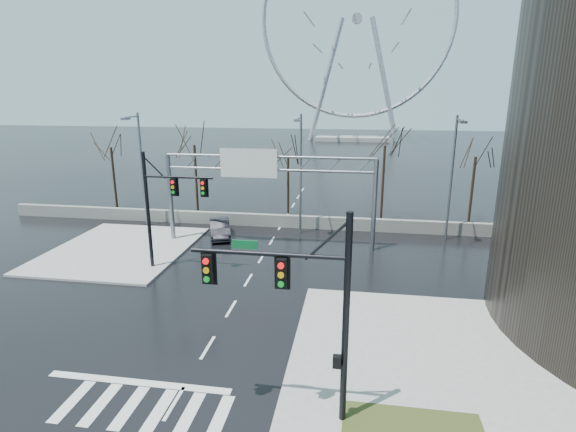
% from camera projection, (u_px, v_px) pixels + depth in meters
% --- Properties ---
extents(ground, '(260.00, 260.00, 0.00)m').
position_uv_depth(ground, '(208.00, 347.00, 21.27)').
color(ground, black).
rests_on(ground, ground).
extents(sidewalk_right_ext, '(12.00, 10.00, 0.15)m').
position_uv_depth(sidewalk_right_ext, '(420.00, 341.00, 21.65)').
color(sidewalk_right_ext, gray).
rests_on(sidewalk_right_ext, ground).
extents(sidewalk_far, '(10.00, 12.00, 0.15)m').
position_uv_depth(sidewalk_far, '(121.00, 249.00, 34.32)').
color(sidewalk_far, gray).
rests_on(sidewalk_far, ground).
extents(barrier_wall, '(52.00, 0.50, 1.10)m').
position_uv_depth(barrier_wall, '(280.00, 221.00, 40.16)').
color(barrier_wall, slate).
rests_on(barrier_wall, ground).
extents(signal_mast_near, '(5.52, 0.41, 8.00)m').
position_uv_depth(signal_mast_near, '(307.00, 299.00, 15.35)').
color(signal_mast_near, black).
rests_on(signal_mast_near, ground).
extents(signal_mast_far, '(4.72, 0.41, 8.00)m').
position_uv_depth(signal_mast_far, '(163.00, 200.00, 29.39)').
color(signal_mast_far, black).
rests_on(signal_mast_far, ground).
extents(sign_gantry, '(16.36, 0.40, 7.60)m').
position_uv_depth(sign_gantry, '(264.00, 180.00, 34.18)').
color(sign_gantry, slate).
rests_on(sign_gantry, ground).
extents(streetlight_left, '(0.50, 2.55, 10.00)m').
position_uv_depth(streetlight_left, '(140.00, 161.00, 38.78)').
color(streetlight_left, slate).
rests_on(streetlight_left, ground).
extents(streetlight_mid, '(0.50, 2.55, 10.00)m').
position_uv_depth(streetlight_mid, '(300.00, 165.00, 36.68)').
color(streetlight_mid, slate).
rests_on(streetlight_mid, ground).
extents(streetlight_right, '(0.50, 2.55, 10.00)m').
position_uv_depth(streetlight_right, '(453.00, 169.00, 34.88)').
color(streetlight_right, slate).
rests_on(streetlight_right, ground).
extents(tree_far_left, '(3.50, 3.50, 7.00)m').
position_uv_depth(tree_far_left, '(112.00, 155.00, 45.33)').
color(tree_far_left, black).
rests_on(tree_far_left, ground).
extents(tree_left, '(3.75, 3.75, 7.50)m').
position_uv_depth(tree_left, '(195.00, 153.00, 43.39)').
color(tree_left, black).
rests_on(tree_left, ground).
extents(tree_center, '(3.25, 3.25, 6.50)m').
position_uv_depth(tree_center, '(288.00, 162.00, 43.20)').
color(tree_center, black).
rests_on(tree_center, ground).
extents(tree_right, '(3.90, 3.90, 7.80)m').
position_uv_depth(tree_right, '(384.00, 154.00, 40.62)').
color(tree_right, black).
rests_on(tree_right, ground).
extents(tree_far_right, '(3.40, 3.40, 6.80)m').
position_uv_depth(tree_far_right, '(475.00, 165.00, 40.11)').
color(tree_far_right, black).
rests_on(tree_far_right, ground).
extents(ferris_wheel, '(45.00, 6.00, 50.91)m').
position_uv_depth(ferris_wheel, '(357.00, 27.00, 103.95)').
color(ferris_wheel, gray).
rests_on(ferris_wheel, ground).
extents(car, '(3.02, 4.79, 1.49)m').
position_uv_depth(car, '(220.00, 228.00, 37.35)').
color(car, black).
rests_on(car, ground).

